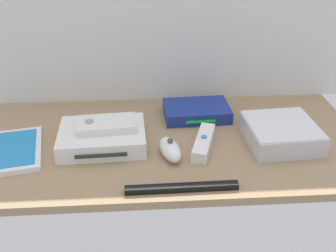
{
  "coord_description": "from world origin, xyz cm",
  "views": [
    {
      "loc": [
        -5.72,
        -86.31,
        53.18
      ],
      "look_at": [
        0.0,
        0.0,
        4.0
      ],
      "focal_mm": 42.47,
      "sensor_mm": 36.0,
      "label": 1
    }
  ],
  "objects": [
    {
      "name": "game_case",
      "position": [
        -37.93,
        -3.93,
        0.76
      ],
      "size": [
        16.96,
        21.24,
        1.56
      ],
      "rotation": [
        0.0,
        0.0,
        0.19
      ],
      "color": "white",
      "rests_on": "ground_plane"
    },
    {
      "name": "network_router",
      "position": [
        8.83,
        12.0,
        1.7
      ],
      "size": [
        18.54,
        12.99,
        3.4
      ],
      "rotation": [
        0.0,
        0.0,
        0.05
      ],
      "color": "navy",
      "rests_on": "ground_plane"
    },
    {
      "name": "mini_computer",
      "position": [
        28.16,
        -2.97,
        2.64
      ],
      "size": [
        17.98,
        17.98,
        5.3
      ],
      "rotation": [
        0.0,
        0.0,
        0.06
      ],
      "color": "silver",
      "rests_on": "ground_plane"
    },
    {
      "name": "remote_nunchuk",
      "position": [
        0.46,
        -7.68,
        2.04
      ],
      "size": [
        6.62,
        10.75,
        5.1
      ],
      "rotation": [
        0.0,
        0.0,
        0.24
      ],
      "color": "white",
      "rests_on": "ground_plane"
    },
    {
      "name": "remote_classic_pad",
      "position": [
        -15.22,
        -0.72,
        5.41
      ],
      "size": [
        14.95,
        9.05,
        2.4
      ],
      "rotation": [
        0.0,
        0.0,
        0.07
      ],
      "color": "white",
      "rests_on": "game_console"
    },
    {
      "name": "game_console",
      "position": [
        -16.39,
        -1.37,
        2.2
      ],
      "size": [
        21.61,
        17.14,
        4.4
      ],
      "rotation": [
        0.0,
        0.0,
        0.04
      ],
      "color": "white",
      "rests_on": "ground_plane"
    },
    {
      "name": "ground_plane",
      "position": [
        0.0,
        0.0,
        -1.0
      ],
      "size": [
        100.0,
        48.0,
        2.0
      ],
      "primitive_type": "cube",
      "color": "#9E7F5B",
      "rests_on": "ground"
    },
    {
      "name": "remote_wand",
      "position": [
        8.46,
        -4.48,
        1.51
      ],
      "size": [
        7.85,
        15.2,
        3.4
      ],
      "rotation": [
        0.0,
        0.0,
        -0.3
      ],
      "color": "white",
      "rests_on": "ground_plane"
    },
    {
      "name": "sensor_bar",
      "position": [
        1.55,
        -20.59,
        0.7
      ],
      "size": [
        24.02,
        2.14,
        1.4
      ],
      "primitive_type": "cube",
      "rotation": [
        0.0,
        0.0,
        0.01
      ],
      "color": "black",
      "rests_on": "ground_plane"
    }
  ]
}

